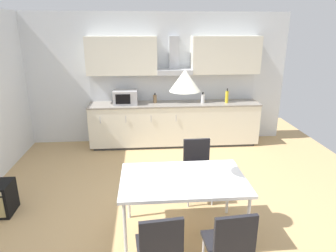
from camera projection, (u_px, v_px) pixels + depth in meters
ground_plane at (152, 214)px, 4.02m from camera, size 7.38×8.47×0.02m
wall_back at (147, 79)px, 6.32m from camera, size 5.90×0.10×2.69m
kitchen_counter at (174, 124)px, 6.31m from camera, size 3.50×0.62×0.90m
backsplash_tile at (173, 87)px, 6.36m from camera, size 3.48×0.02×0.55m
upper_wall_cabinets at (174, 56)px, 6.00m from camera, size 3.48×0.40×0.74m
microwave at (125, 97)px, 6.05m from camera, size 0.48×0.35×0.28m
bottle_brown at (155, 99)px, 6.17m from camera, size 0.07×0.07×0.20m
bottle_white at (203, 98)px, 6.16m from camera, size 0.08×0.08×0.22m
bottle_yellow at (227, 97)px, 6.16m from camera, size 0.07×0.07×0.30m
dining_table at (183, 182)px, 3.41m from camera, size 1.42×0.89×0.75m
chair_near_right at (230, 242)px, 2.70m from camera, size 0.43×0.43×0.87m
chair_near_left at (160, 246)px, 2.66m from camera, size 0.44×0.44×0.87m
chair_far_right at (198, 164)px, 4.27m from camera, size 0.41×0.41×0.87m
pendant_lamp at (185, 80)px, 3.05m from camera, size 0.32×0.32×0.22m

